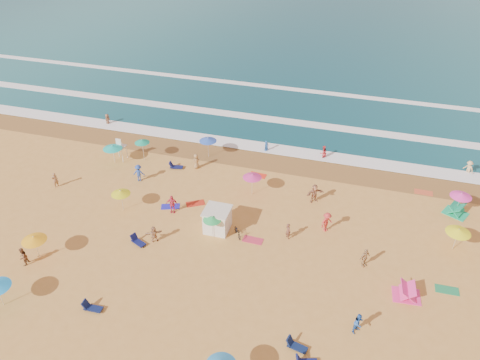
# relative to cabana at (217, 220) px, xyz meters

# --- Properties ---
(ground) EXTENTS (220.00, 220.00, 0.00)m
(ground) POSITION_rel_cabana_xyz_m (0.10, -0.26, -1.00)
(ground) COLOR gold
(ground) RESTS_ON ground
(ocean) EXTENTS (220.00, 140.00, 0.18)m
(ocean) POSITION_rel_cabana_xyz_m (0.10, 83.74, -1.00)
(ocean) COLOR #0C4756
(ocean) RESTS_ON ground
(wet_sand) EXTENTS (220.00, 220.00, 0.00)m
(wet_sand) POSITION_rel_cabana_xyz_m (0.10, 12.24, -0.99)
(wet_sand) COLOR olive
(wet_sand) RESTS_ON ground
(surf_foam) EXTENTS (200.00, 18.70, 0.05)m
(surf_foam) POSITION_rel_cabana_xyz_m (0.10, 21.06, -0.90)
(surf_foam) COLOR white
(surf_foam) RESTS_ON ground
(cabana) EXTENTS (2.00, 2.00, 2.00)m
(cabana) POSITION_rel_cabana_xyz_m (0.00, 0.00, 0.00)
(cabana) COLOR white
(cabana) RESTS_ON ground
(cabana_roof) EXTENTS (2.20, 2.20, 0.12)m
(cabana_roof) POSITION_rel_cabana_xyz_m (0.00, 0.00, 1.06)
(cabana_roof) COLOR silver
(cabana_roof) RESTS_ON cabana
(bicycle) EXTENTS (1.35, 1.64, 0.84)m
(bicycle) POSITION_rel_cabana_xyz_m (1.90, -0.30, -0.58)
(bicycle) COLOR black
(bicycle) RESTS_ON ground
(lifeguard_stand) EXTENTS (1.20, 1.20, 2.10)m
(lifeguard_stand) POSITION_rel_cabana_xyz_m (-13.64, 8.11, 0.05)
(lifeguard_stand) COLOR white
(lifeguard_stand) RESTS_ON ground
(beach_umbrellas) EXTENTS (58.80, 27.18, 0.75)m
(beach_umbrellas) POSITION_rel_cabana_xyz_m (2.60, 0.06, 1.06)
(beach_umbrellas) COLOR blue
(beach_umbrellas) RESTS_ON ground
(loungers) EXTENTS (58.45, 21.73, 0.34)m
(loungers) POSITION_rel_cabana_xyz_m (4.19, -4.42, -0.83)
(loungers) COLOR #101953
(loungers) RESTS_ON ground
(towels) EXTENTS (39.82, 26.71, 0.03)m
(towels) POSITION_rel_cabana_xyz_m (2.54, -2.71, -0.98)
(towels) COLOR red
(towels) RESTS_ON ground
(popup_tents) EXTENTS (6.60, 13.51, 1.20)m
(popup_tents) POSITION_rel_cabana_xyz_m (17.82, 2.46, -0.40)
(popup_tents) COLOR #FF3897
(popup_tents) RESTS_ON ground
(beachgoers) EXTENTS (45.79, 24.98, 2.13)m
(beachgoers) POSITION_rel_cabana_xyz_m (0.39, 3.99, -0.19)
(beachgoers) COLOR blue
(beachgoers) RESTS_ON ground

